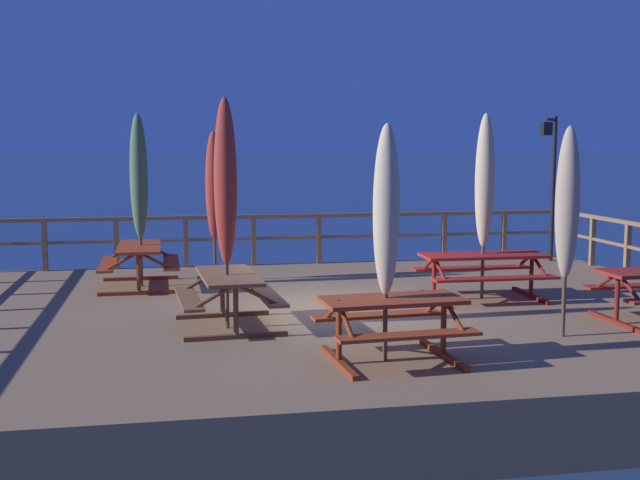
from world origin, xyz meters
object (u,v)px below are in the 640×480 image
(picnic_table_mid_left, at_px, (229,289))
(patio_umbrella_short_mid, at_px, (386,211))
(patio_umbrella_tall_front, at_px, (485,182))
(picnic_table_back_right, at_px, (392,316))
(picnic_table_mid_right, at_px, (139,257))
(patio_umbrella_tall_mid_right, at_px, (225,183))
(patio_umbrella_short_front, at_px, (214,186))
(picnic_table_front_left, at_px, (483,266))
(lamp_post_hooked, at_px, (551,166))
(patio_umbrella_tall_back_right, at_px, (567,204))
(patio_umbrella_short_back, at_px, (139,177))

(picnic_table_mid_left, distance_m, patio_umbrella_short_mid, 2.98)
(patio_umbrella_tall_front, bearing_deg, picnic_table_back_right, -126.18)
(picnic_table_mid_right, bearing_deg, picnic_table_mid_left, -68.70)
(patio_umbrella_short_mid, distance_m, patio_umbrella_tall_mid_right, 2.69)
(patio_umbrella_tall_mid_right, distance_m, patio_umbrella_short_front, 4.02)
(picnic_table_back_right, height_order, patio_umbrella_tall_front, patio_umbrella_tall_front)
(picnic_table_mid_right, bearing_deg, picnic_table_front_left, -21.12)
(patio_umbrella_short_mid, bearing_deg, lamp_post_hooked, 51.64)
(patio_umbrella_tall_front, height_order, patio_umbrella_tall_back_right, patio_umbrella_tall_front)
(patio_umbrella_tall_mid_right, bearing_deg, patio_umbrella_short_front, 89.40)
(patio_umbrella_tall_mid_right, distance_m, patio_umbrella_tall_back_right, 4.63)
(patio_umbrella_tall_front, relative_size, patio_umbrella_tall_mid_right, 0.96)
(patio_umbrella_short_mid, height_order, lamp_post_hooked, lamp_post_hooked)
(picnic_table_back_right, height_order, patio_umbrella_short_mid, patio_umbrella_short_mid)
(picnic_table_front_left, xyz_separation_m, patio_umbrella_tall_front, (0.01, 0.07, 1.41))
(patio_umbrella_short_front, distance_m, lamp_post_hooked, 7.47)
(picnic_table_front_left, bearing_deg, patio_umbrella_tall_mid_right, -162.73)
(patio_umbrella_tall_mid_right, bearing_deg, picnic_table_front_left, 17.27)
(picnic_table_mid_left, distance_m, patio_umbrella_short_front, 4.15)
(patio_umbrella_tall_mid_right, xyz_separation_m, lamp_post_hooked, (7.42, 5.13, 0.06))
(lamp_post_hooked, bearing_deg, patio_umbrella_tall_back_right, -114.86)
(picnic_table_mid_right, height_order, patio_umbrella_tall_mid_right, patio_umbrella_tall_mid_right)
(patio_umbrella_tall_back_right, relative_size, patio_umbrella_short_front, 1.00)
(patio_umbrella_tall_back_right, bearing_deg, patio_umbrella_short_front, 129.50)
(picnic_table_front_left, bearing_deg, picnic_table_mid_left, -163.30)
(picnic_table_front_left, height_order, patio_umbrella_short_back, patio_umbrella_short_back)
(picnic_table_mid_right, height_order, lamp_post_hooked, lamp_post_hooked)
(picnic_table_mid_left, height_order, lamp_post_hooked, lamp_post_hooked)
(lamp_post_hooked, bearing_deg, picnic_table_front_left, -128.94)
(picnic_table_back_right, distance_m, patio_umbrella_tall_back_right, 2.98)
(patio_umbrella_short_front, bearing_deg, lamp_post_hooked, 8.64)
(patio_umbrella_tall_mid_right, bearing_deg, picnic_table_mid_right, 110.62)
(picnic_table_front_left, xyz_separation_m, patio_umbrella_tall_mid_right, (-4.37, -1.36, 1.49))
(patio_umbrella_tall_front, bearing_deg, patio_umbrella_tall_back_right, -88.99)
(patio_umbrella_short_mid, relative_size, lamp_post_hooked, 0.88)
(patio_umbrella_short_back, xyz_separation_m, patio_umbrella_tall_front, (5.70, -2.20, -0.03))
(picnic_table_mid_left, height_order, patio_umbrella_tall_back_right, patio_umbrella_tall_back_right)
(picnic_table_front_left, distance_m, patio_umbrella_tall_mid_right, 4.81)
(picnic_table_mid_right, height_order, patio_umbrella_short_back, patio_umbrella_short_back)
(patio_umbrella_tall_front, bearing_deg, patio_umbrella_short_back, 158.92)
(picnic_table_mid_right, distance_m, patio_umbrella_tall_mid_right, 4.09)
(picnic_table_mid_right, distance_m, picnic_table_front_left, 6.12)
(patio_umbrella_tall_front, relative_size, lamp_post_hooked, 0.97)
(patio_umbrella_short_back, height_order, patio_umbrella_tall_mid_right, patio_umbrella_tall_mid_right)
(patio_umbrella_short_front, height_order, lamp_post_hooked, lamp_post_hooked)
(patio_umbrella_tall_back_right, distance_m, patio_umbrella_short_front, 6.90)
(patio_umbrella_short_back, bearing_deg, patio_umbrella_tall_mid_right, -70.03)
(picnic_table_mid_left, distance_m, patio_umbrella_tall_front, 4.78)
(patio_umbrella_short_back, xyz_separation_m, patio_umbrella_tall_back_right, (5.75, -4.94, -0.20))
(picnic_table_back_right, height_order, picnic_table_mid_left, same)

